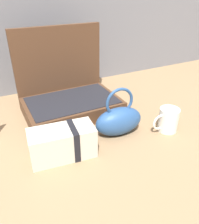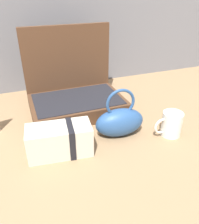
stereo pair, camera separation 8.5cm
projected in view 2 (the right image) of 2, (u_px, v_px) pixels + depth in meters
The scene contains 5 objects.
ground_plane at pixel (103, 133), 0.93m from camera, with size 6.00×6.00×0.00m, color #8C6D4C.
open_suitcase at pixel (74, 92), 1.08m from camera, with size 0.42×0.29×0.37m.
teal_pouch_handbag at pixel (120, 121), 0.89m from camera, with size 0.20×0.11×0.20m.
cream_toiletry_bag at pixel (61, 140), 0.80m from camera, with size 0.23×0.13×0.11m.
coffee_mug at pixel (171, 124), 0.90m from camera, with size 0.12×0.08×0.10m.
Camera 2 is at (-0.28, -0.71, 0.53)m, focal length 37.10 mm.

